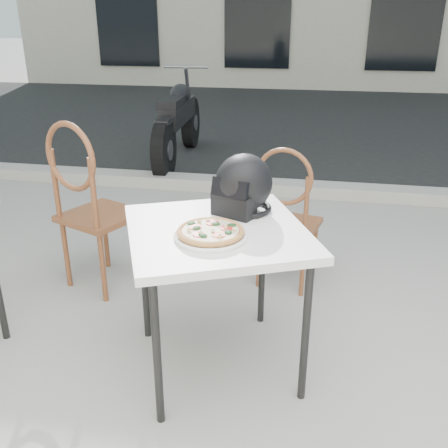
% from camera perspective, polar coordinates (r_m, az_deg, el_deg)
% --- Properties ---
extents(ground, '(80.00, 80.00, 0.00)m').
position_cam_1_polar(ground, '(2.48, 9.31, -19.79)').
color(ground, '#999791').
rests_on(ground, ground).
extents(street_asphalt, '(30.00, 8.00, 0.00)m').
position_cam_1_polar(street_asphalt, '(9.00, 11.20, 11.50)').
color(street_asphalt, black).
rests_on(street_asphalt, ground).
extents(curb, '(30.00, 0.25, 0.12)m').
position_cam_1_polar(curb, '(5.10, 10.75, 3.86)').
color(curb, gray).
rests_on(curb, ground).
extents(cafe_table_main, '(1.06, 1.06, 0.76)m').
position_cam_1_polar(cafe_table_main, '(2.32, -0.80, -2.04)').
color(cafe_table_main, white).
rests_on(cafe_table_main, ground).
extents(plate, '(0.38, 0.38, 0.02)m').
position_cam_1_polar(plate, '(2.19, -1.53, -1.36)').
color(plate, white).
rests_on(plate, cafe_table_main).
extents(pizza, '(0.35, 0.35, 0.04)m').
position_cam_1_polar(pizza, '(2.18, -1.54, -0.82)').
color(pizza, '#C98B49').
rests_on(pizza, plate).
extents(helmet, '(0.37, 0.38, 0.29)m').
position_cam_1_polar(helmet, '(2.46, 2.16, 4.30)').
color(helmet, black).
rests_on(helmet, cafe_table_main).
extents(cafe_chair_main, '(0.44, 0.44, 0.96)m').
position_cam_1_polar(cafe_chair_main, '(3.16, 7.16, 1.51)').
color(cafe_chair_main, brown).
rests_on(cafe_chair_main, ground).
extents(cafe_chair_side, '(0.56, 0.56, 1.12)m').
position_cam_1_polar(cafe_chair_side, '(3.20, -15.20, 2.82)').
color(cafe_chair_side, brown).
rests_on(cafe_chair_side, ground).
extents(motorcycle, '(0.57, 2.21, 1.10)m').
position_cam_1_polar(motorcycle, '(6.19, -5.21, 11.49)').
color(motorcycle, black).
rests_on(motorcycle, street_asphalt).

